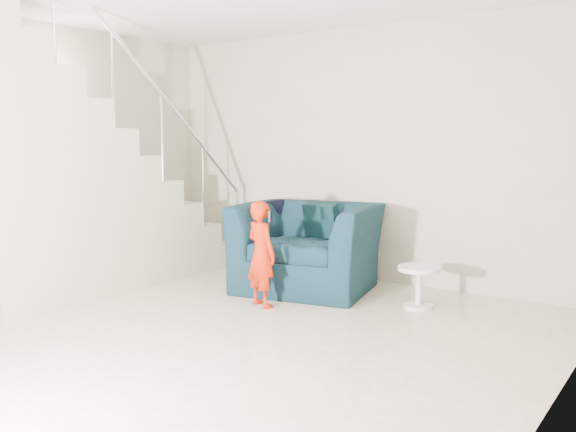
{
  "coord_description": "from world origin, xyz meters",
  "views": [
    {
      "loc": [
        3.17,
        -3.11,
        1.5
      ],
      "look_at": [
        0.15,
        1.2,
        0.85
      ],
      "focal_mm": 38.0,
      "sensor_mm": 36.0,
      "label": 1
    }
  ],
  "objects_px": {
    "armchair": "(307,247)",
    "toddler": "(261,254)",
    "side_table": "(419,280)",
    "staircase": "(71,197)"
  },
  "relations": [
    {
      "from": "armchair",
      "to": "staircase",
      "type": "height_order",
      "value": "staircase"
    },
    {
      "from": "armchair",
      "to": "toddler",
      "type": "xyz_separation_m",
      "value": [
        0.02,
        -0.79,
        0.05
      ]
    },
    {
      "from": "armchair",
      "to": "staircase",
      "type": "distance_m",
      "value": 2.39
    },
    {
      "from": "side_table",
      "to": "staircase",
      "type": "xyz_separation_m",
      "value": [
        -3.06,
        -1.41,
        0.69
      ]
    },
    {
      "from": "armchair",
      "to": "toddler",
      "type": "height_order",
      "value": "toddler"
    },
    {
      "from": "armchair",
      "to": "staircase",
      "type": "xyz_separation_m",
      "value": [
        -1.84,
        -1.43,
        0.51
      ]
    },
    {
      "from": "armchair",
      "to": "staircase",
      "type": "relative_size",
      "value": 0.37
    },
    {
      "from": "armchair",
      "to": "side_table",
      "type": "bearing_deg",
      "value": -13.57
    },
    {
      "from": "armchair",
      "to": "toddler",
      "type": "bearing_deg",
      "value": -101.1
    },
    {
      "from": "toddler",
      "to": "armchair",
      "type": "bearing_deg",
      "value": -70.85
    }
  ]
}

